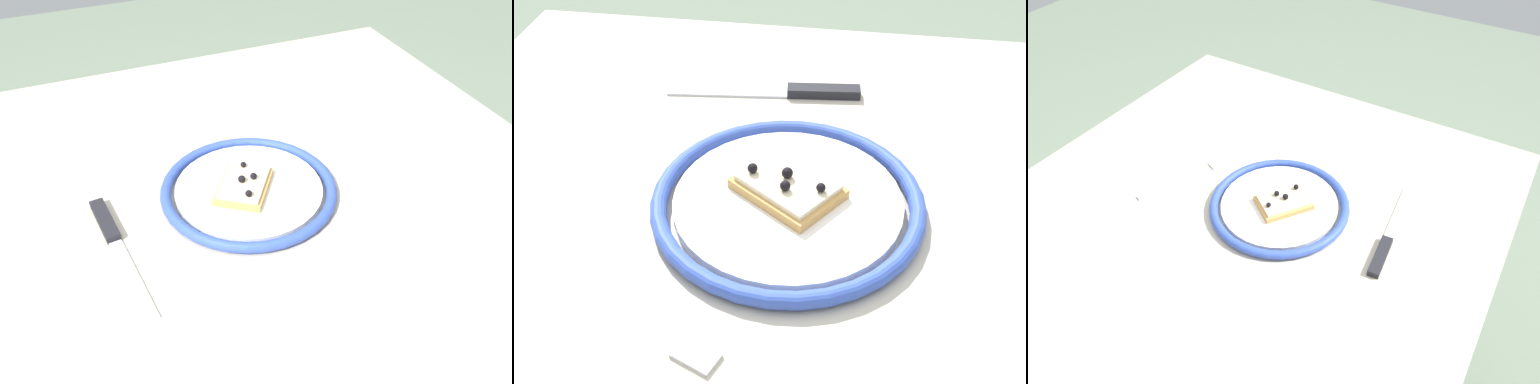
% 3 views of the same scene
% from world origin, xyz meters
% --- Properties ---
extents(dining_table, '(0.91, 0.92, 0.77)m').
position_xyz_m(dining_table, '(0.00, 0.00, 0.67)').
color(dining_table, '#BCB29E').
rests_on(dining_table, ground_plane).
extents(plate, '(0.27, 0.27, 0.02)m').
position_xyz_m(plate, '(0.06, 0.02, 0.77)').
color(plate, white).
rests_on(plate, dining_table).
extents(pizza_slice_near, '(0.11, 0.12, 0.03)m').
position_xyz_m(pizza_slice_near, '(0.06, 0.03, 0.79)').
color(pizza_slice_near, tan).
rests_on(pizza_slice_near, plate).
extents(knife, '(0.04, 0.24, 0.01)m').
position_xyz_m(knife, '(0.27, 0.04, 0.77)').
color(knife, silver).
rests_on(knife, dining_table).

